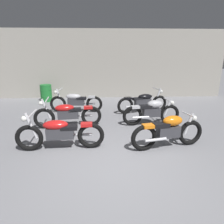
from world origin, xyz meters
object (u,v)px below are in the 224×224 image
at_px(motorcycle_left_row_1, 68,114).
at_px(motorcycle_right_row_2, 143,102).
at_px(motorcycle_left_row_0, 60,132).
at_px(motorcycle_right_row_0, 169,131).
at_px(motorcycle_right_row_1, 152,112).
at_px(motorcycle_left_row_2, 76,101).
at_px(oil_drum, 46,93).

height_order(motorcycle_left_row_1, motorcycle_right_row_2, same).
xyz_separation_m(motorcycle_left_row_0, motorcycle_left_row_1, (-0.07, 1.60, 0.00)).
distance_m(motorcycle_left_row_0, motorcycle_right_row_0, 2.71).
xyz_separation_m(motorcycle_left_row_1, motorcycle_right_row_1, (2.78, 0.10, 0.01)).
bearing_deg(motorcycle_right_row_2, motorcycle_left_row_2, 175.69).
height_order(motorcycle_left_row_2, motorcycle_right_row_1, motorcycle_left_row_2).
bearing_deg(motorcycle_right_row_0, motorcycle_left_row_0, 179.23).
bearing_deg(motorcycle_right_row_2, motorcycle_right_row_1, -90.08).
height_order(motorcycle_left_row_2, motorcycle_right_row_0, motorcycle_left_row_2).
height_order(motorcycle_left_row_2, oil_drum, motorcycle_left_row_2).
height_order(motorcycle_left_row_2, motorcycle_right_row_2, same).
relative_size(motorcycle_left_row_0, motorcycle_left_row_2, 1.00).
relative_size(motorcycle_left_row_0, motorcycle_left_row_1, 1.00).
distance_m(motorcycle_left_row_1, motorcycle_right_row_0, 3.23).
bearing_deg(motorcycle_right_row_2, motorcycle_left_row_1, -150.41).
bearing_deg(motorcycle_left_row_0, motorcycle_right_row_1, 32.06).
distance_m(motorcycle_left_row_0, motorcycle_left_row_1, 1.60).
bearing_deg(motorcycle_right_row_2, oil_drum, 153.29).
bearing_deg(motorcycle_left_row_1, motorcycle_right_row_2, 29.59).
bearing_deg(motorcycle_left_row_2, oil_drum, 130.50).
bearing_deg(oil_drum, motorcycle_left_row_0, -71.59).
relative_size(motorcycle_left_row_1, motorcycle_right_row_0, 1.11).
distance_m(motorcycle_left_row_2, motorcycle_right_row_0, 4.40).
bearing_deg(motorcycle_right_row_0, motorcycle_left_row_2, 128.84).
height_order(motorcycle_right_row_2, oil_drum, motorcycle_right_row_2).
relative_size(motorcycle_left_row_2, oil_drum, 2.56).
xyz_separation_m(motorcycle_right_row_2, oil_drum, (-4.53, 2.28, -0.03)).
bearing_deg(motorcycle_right_row_2, motorcycle_left_row_0, -130.45).
relative_size(motorcycle_right_row_2, oil_drum, 2.51).
height_order(motorcycle_right_row_1, motorcycle_right_row_2, motorcycle_right_row_2).
bearing_deg(motorcycle_left_row_1, motorcycle_left_row_2, 89.18).
bearing_deg(motorcycle_right_row_0, motorcycle_right_row_2, 89.97).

